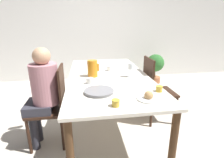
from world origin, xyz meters
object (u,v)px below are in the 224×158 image
(chair_opposite, at_px, (155,89))
(teacup_across, at_px, (110,69))
(red_pitcher, at_px, (92,68))
(jam_jar_amber, at_px, (159,89))
(serving_tray, at_px, (99,91))
(jam_jar_red, at_px, (116,103))
(potted_plant, at_px, (155,65))
(person_seated, at_px, (43,90))
(teacup_near_person, at_px, (90,81))
(wine_glass_water, at_px, (131,67))
(chair_person_side, at_px, (53,104))
(bread_plate, at_px, (149,97))

(chair_opposite, distance_m, teacup_across, 0.73)
(red_pitcher, distance_m, jam_jar_amber, 0.91)
(serving_tray, bearing_deg, jam_jar_red, -70.35)
(teacup_across, relative_size, potted_plant, 0.20)
(person_seated, bearing_deg, teacup_near_person, -92.68)
(potted_plant, bearing_deg, serving_tray, -123.84)
(chair_opposite, xyz_separation_m, potted_plant, (0.69, 1.70, -0.08))
(wine_glass_water, bearing_deg, chair_person_side, -171.89)
(person_seated, relative_size, serving_tray, 3.99)
(bread_plate, height_order, potted_plant, bread_plate)
(chair_person_side, height_order, jam_jar_amber, chair_person_side)
(teacup_near_person, bearing_deg, red_pitcher, 81.06)
(teacup_across, xyz_separation_m, potted_plant, (1.34, 1.52, -0.36))
(teacup_across, distance_m, serving_tray, 0.85)
(serving_tray, height_order, potted_plant, serving_tray)
(person_seated, distance_m, red_pitcher, 0.66)
(red_pitcher, bearing_deg, jam_jar_amber, -44.45)
(chair_person_side, xyz_separation_m, person_seated, (-0.09, -0.02, 0.20))
(bread_plate, distance_m, jam_jar_red, 0.34)
(wine_glass_water, bearing_deg, red_pitcher, 167.83)
(wine_glass_water, bearing_deg, teacup_across, 123.01)
(person_seated, bearing_deg, bread_plate, -116.68)
(red_pitcher, bearing_deg, bread_plate, -59.25)
(teacup_near_person, distance_m, teacup_across, 0.62)
(jam_jar_amber, bearing_deg, person_seated, 163.35)
(jam_jar_amber, bearing_deg, chair_opposite, 69.43)
(red_pitcher, xyz_separation_m, serving_tray, (0.04, -0.58, -0.09))
(chair_person_side, xyz_separation_m, chair_opposite, (1.41, 0.31, 0.00))
(chair_opposite, height_order, wine_glass_water, chair_opposite)
(chair_opposite, xyz_separation_m, teacup_across, (-0.65, 0.17, 0.28))
(jam_jar_amber, height_order, jam_jar_red, same)
(chair_opposite, bearing_deg, jam_jar_amber, -20.57)
(teacup_near_person, height_order, potted_plant, teacup_near_person)
(jam_jar_red, bearing_deg, teacup_across, 84.29)
(bread_plate, bearing_deg, teacup_near_person, 135.81)
(serving_tray, xyz_separation_m, jam_jar_amber, (0.61, -0.06, 0.02))
(teacup_across, height_order, bread_plate, bread_plate)
(chair_person_side, height_order, teacup_near_person, chair_person_side)
(person_seated, height_order, teacup_near_person, person_seated)
(chair_person_side, xyz_separation_m, potted_plant, (2.10, 2.01, -0.08))
(chair_person_side, bearing_deg, chair_opposite, -77.44)
(person_seated, height_order, serving_tray, person_seated)
(teacup_near_person, relative_size, bread_plate, 0.65)
(bread_plate, relative_size, potted_plant, 0.31)
(potted_plant, bearing_deg, bread_plate, -113.77)
(red_pitcher, bearing_deg, wine_glass_water, -12.17)
(teacup_across, distance_m, jam_jar_amber, 0.96)
(chair_person_side, distance_m, teacup_across, 0.94)
(chair_opposite, relative_size, jam_jar_red, 13.89)
(serving_tray, bearing_deg, chair_opposite, 36.35)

